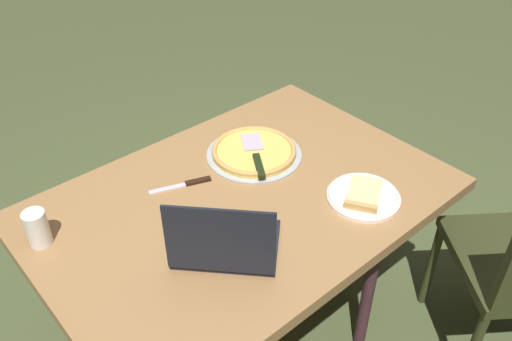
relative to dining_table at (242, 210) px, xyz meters
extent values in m
plane|color=#444E2D|center=(0.00, 0.00, -0.67)|extent=(12.00, 12.00, 0.00)
cube|color=olive|center=(0.00, 0.00, 0.04)|extent=(1.31, 0.90, 0.04)
cylinder|color=#3A2027|center=(-0.32, -0.32, -0.33)|extent=(0.04, 0.04, 0.69)
cylinder|color=#3A2027|center=(0.32, -0.32, -0.33)|extent=(0.04, 0.04, 0.69)
cylinder|color=#3A2027|center=(-0.32, 0.32, -0.33)|extent=(0.04, 0.04, 0.69)
cube|color=black|center=(0.17, 0.14, 0.07)|extent=(0.35, 0.36, 0.02)
cube|color=black|center=(0.17, 0.14, 0.08)|extent=(0.27, 0.28, 0.00)
cube|color=black|center=(0.25, 0.22, 0.18)|extent=(0.20, 0.22, 0.22)
cube|color=silver|center=(0.25, 0.21, 0.18)|extent=(0.18, 0.19, 0.19)
cylinder|color=white|center=(-0.28, 0.26, 0.06)|extent=(0.23, 0.23, 0.01)
torus|color=white|center=(-0.28, 0.26, 0.07)|extent=(0.23, 0.23, 0.01)
cube|color=#E9BE81|center=(-0.28, 0.26, 0.08)|extent=(0.18, 0.16, 0.02)
cube|color=tan|center=(-0.22, 0.30, 0.08)|extent=(0.07, 0.10, 0.03)
cylinder|color=#9DA5A9|center=(-0.18, -0.15, 0.06)|extent=(0.34, 0.34, 0.01)
cylinder|color=#D9B751|center=(-0.18, -0.15, 0.07)|extent=(0.30, 0.30, 0.02)
torus|color=tan|center=(-0.18, -0.15, 0.08)|extent=(0.30, 0.30, 0.02)
cube|color=#BBAABB|center=(-0.21, -0.19, 0.08)|extent=(0.11, 0.13, 0.00)
cube|color=black|center=(-0.13, -0.06, 0.09)|extent=(0.09, 0.12, 0.01)
cube|color=silver|center=(0.14, -0.19, 0.06)|extent=(0.15, 0.07, 0.00)
cube|color=black|center=(0.06, -0.16, 0.06)|extent=(0.09, 0.05, 0.01)
cylinder|color=silver|center=(0.57, -0.23, 0.11)|extent=(0.07, 0.07, 0.11)
cylinder|color=#442E1B|center=(0.57, -0.23, 0.15)|extent=(0.06, 0.06, 0.01)
cylinder|color=#2E3218|center=(-0.69, 0.36, -0.46)|extent=(0.03, 0.03, 0.43)
camera|label=1|loc=(0.83, 1.02, 1.16)|focal=37.47mm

